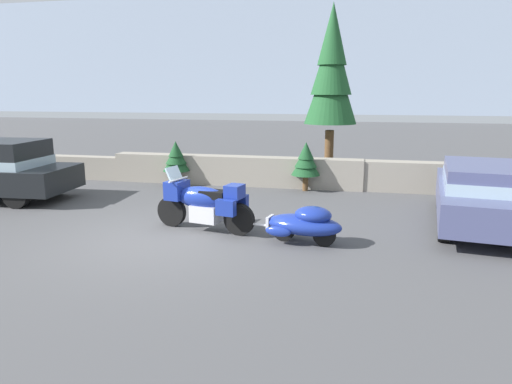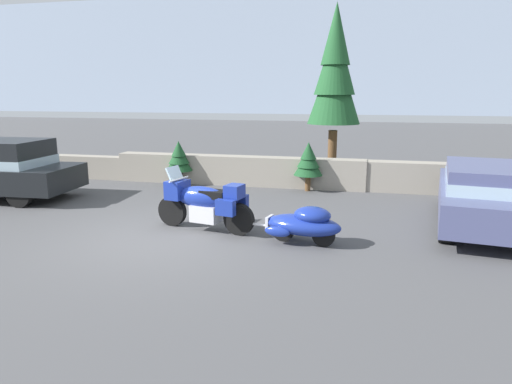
# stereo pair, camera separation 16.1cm
# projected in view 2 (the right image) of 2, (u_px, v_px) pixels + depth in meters

# --- Properties ---
(ground_plane) EXTENTS (80.00, 80.00, 0.00)m
(ground_plane) POSITION_uv_depth(u_px,v_px,m) (162.00, 238.00, 9.44)
(ground_plane) COLOR #4C4C4F
(stone_guard_wall) EXTENTS (24.00, 0.65, 0.92)m
(stone_guard_wall) POSITION_uv_depth(u_px,v_px,m) (266.00, 172.00, 14.61)
(stone_guard_wall) COLOR gray
(stone_guard_wall) RESTS_ON ground
(distant_ridgeline) EXTENTS (240.00, 80.00, 16.00)m
(distant_ridgeline) POSITION_uv_depth(u_px,v_px,m) (351.00, 68.00, 98.85)
(distant_ridgeline) COLOR #99A8BF
(distant_ridgeline) RESTS_ON ground
(touring_motorcycle) EXTENTS (2.29, 1.02, 1.33)m
(touring_motorcycle) POSITION_uv_depth(u_px,v_px,m) (204.00, 202.00, 9.86)
(touring_motorcycle) COLOR black
(touring_motorcycle) RESTS_ON ground
(car_shaped_trailer) EXTENTS (2.23, 1.00, 0.76)m
(car_shaped_trailer) POSITION_uv_depth(u_px,v_px,m) (304.00, 223.00, 8.98)
(car_shaped_trailer) COLOR black
(car_shaped_trailer) RESTS_ON ground
(sedan_at_right_edge) EXTENTS (2.42, 4.71, 1.41)m
(sedan_at_right_edge) POSITION_uv_depth(u_px,v_px,m) (486.00, 194.00, 9.93)
(sedan_at_right_edge) COLOR black
(sedan_at_right_edge) RESTS_ON ground
(pine_tree_tall) EXTENTS (1.74, 1.74, 5.73)m
(pine_tree_tall) POSITION_uv_depth(u_px,v_px,m) (335.00, 71.00, 15.15)
(pine_tree_tall) COLOR brown
(pine_tree_tall) RESTS_ON ground
(pine_sapling_near) EXTENTS (0.85, 0.85, 1.40)m
(pine_sapling_near) POSITION_uv_depth(u_px,v_px,m) (179.00, 158.00, 14.71)
(pine_sapling_near) COLOR brown
(pine_sapling_near) RESTS_ON ground
(pine_sapling_farther) EXTENTS (0.86, 0.86, 1.47)m
(pine_sapling_farther) POSITION_uv_depth(u_px,v_px,m) (308.00, 161.00, 13.76)
(pine_sapling_farther) COLOR brown
(pine_sapling_farther) RESTS_ON ground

